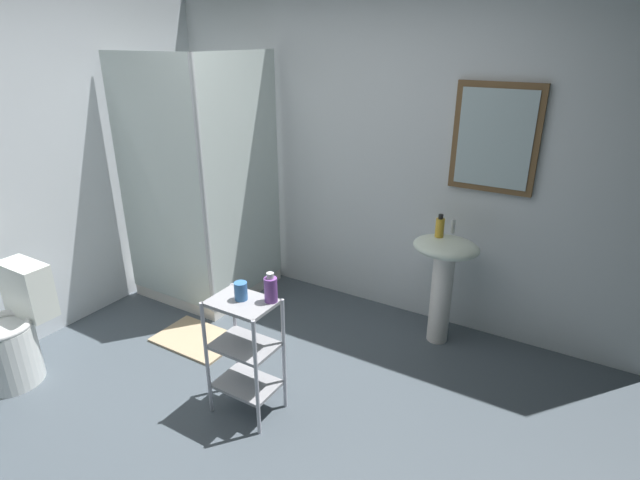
{
  "coord_description": "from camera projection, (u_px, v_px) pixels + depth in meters",
  "views": [
    {
      "loc": [
        1.62,
        -1.65,
        2.1
      ],
      "look_at": [
        0.16,
        0.78,
        0.94
      ],
      "focal_mm": 28.14,
      "sensor_mm": 36.0,
      "label": 1
    }
  ],
  "objects": [
    {
      "name": "ground_plane",
      "position": [
        226.0,
        431.0,
        2.88
      ],
      "size": [
        4.2,
        4.2,
        0.02
      ],
      "primitive_type": "cube",
      "color": "#464F58"
    },
    {
      "name": "bath_mat",
      "position": [
        197.0,
        339.0,
        3.72
      ],
      "size": [
        0.6,
        0.4,
        0.02
      ],
      "primitive_type": "cube",
      "color": "tan",
      "rests_on": "ground_plane"
    },
    {
      "name": "hand_soap_bottle",
      "position": [
        440.0,
        227.0,
        3.43
      ],
      "size": [
        0.06,
        0.06,
        0.16
      ],
      "color": "gold",
      "rests_on": "pedestal_sink"
    },
    {
      "name": "toilet",
      "position": [
        12.0,
        336.0,
        3.21
      ],
      "size": [
        0.37,
        0.49,
        0.76
      ],
      "color": "white",
      "rests_on": "ground_plane"
    },
    {
      "name": "shower_stall",
      "position": [
        208.0,
        244.0,
        4.23
      ],
      "size": [
        0.92,
        0.92,
        2.0
      ],
      "color": "white",
      "rests_on": "ground_plane"
    },
    {
      "name": "rinse_cup",
      "position": [
        241.0,
        291.0,
        2.76
      ],
      "size": [
        0.07,
        0.07,
        0.1
      ],
      "primitive_type": "cylinder",
      "color": "#3870B2",
      "rests_on": "storage_cart"
    },
    {
      "name": "sink_faucet",
      "position": [
        453.0,
        226.0,
        3.5
      ],
      "size": [
        0.03,
        0.03,
        0.1
      ],
      "primitive_type": "cylinder",
      "color": "silver",
      "rests_on": "pedestal_sink"
    },
    {
      "name": "pedestal_sink",
      "position": [
        444.0,
        269.0,
        3.52
      ],
      "size": [
        0.46,
        0.37,
        0.81
      ],
      "color": "white",
      "rests_on": "ground_plane"
    },
    {
      "name": "conditioner_bottle_purple",
      "position": [
        271.0,
        289.0,
        2.73
      ],
      "size": [
        0.07,
        0.07,
        0.17
      ],
      "color": "purple",
      "rests_on": "storage_cart"
    },
    {
      "name": "wall_back",
      "position": [
        375.0,
        153.0,
        3.86
      ],
      "size": [
        4.2,
        0.14,
        2.5
      ],
      "color": "silver",
      "rests_on": "ground_plane"
    },
    {
      "name": "storage_cart",
      "position": [
        245.0,
        348.0,
        2.88
      ],
      "size": [
        0.38,
        0.28,
        0.74
      ],
      "color": "silver",
      "rests_on": "ground_plane"
    }
  ]
}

